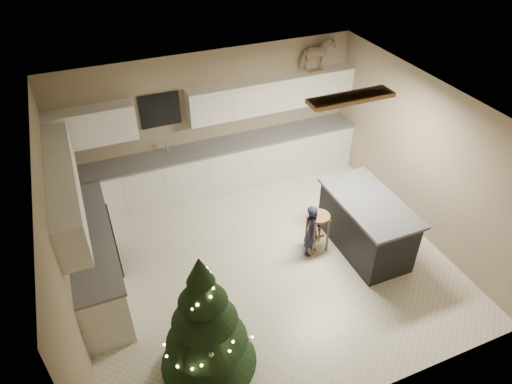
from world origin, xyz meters
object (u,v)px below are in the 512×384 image
(island, at_px, (366,224))
(bar_stool, at_px, (318,223))
(christmas_tree, at_px, (206,329))
(toddler, at_px, (312,231))
(rocking_horse, at_px, (317,55))

(island, bearing_deg, bar_stool, 159.09)
(bar_stool, distance_m, christmas_tree, 2.73)
(toddler, height_order, rocking_horse, rocking_horse)
(christmas_tree, height_order, rocking_horse, rocking_horse)
(toddler, bearing_deg, christmas_tree, 179.51)
(island, distance_m, christmas_tree, 3.25)
(christmas_tree, xyz_separation_m, rocking_horse, (3.40, 3.78, 1.49))
(rocking_horse, bearing_deg, christmas_tree, 129.89)
(bar_stool, relative_size, toddler, 0.74)
(bar_stool, relative_size, christmas_tree, 0.35)
(bar_stool, xyz_separation_m, christmas_tree, (-2.30, -1.44, 0.29))
(bar_stool, bearing_deg, island, -20.91)
(christmas_tree, bearing_deg, toddler, 32.42)
(island, bearing_deg, christmas_tree, -158.86)
(island, height_order, christmas_tree, christmas_tree)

